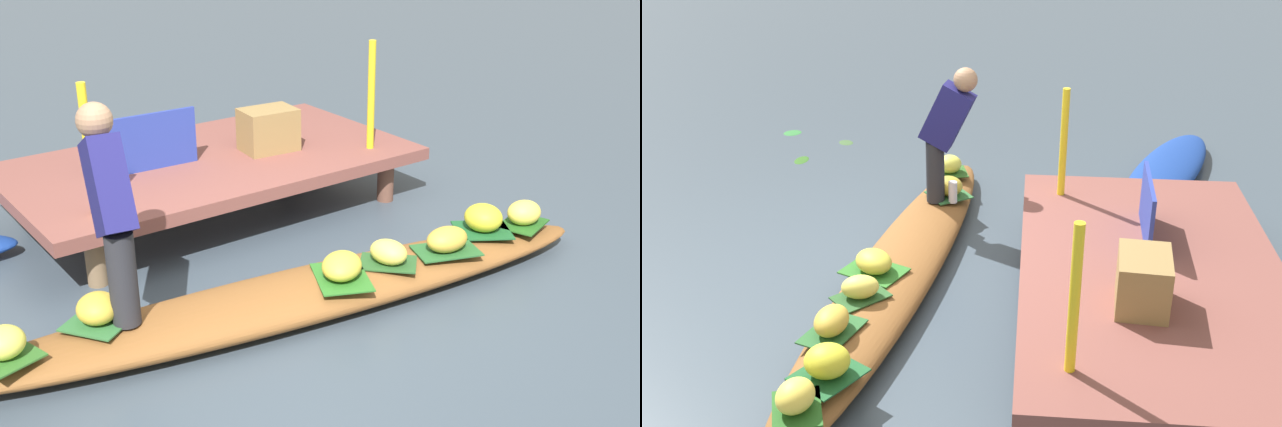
% 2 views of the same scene
% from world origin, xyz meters
% --- Properties ---
extents(canal_water, '(40.00, 40.00, 0.00)m').
position_xyz_m(canal_water, '(0.00, 0.00, 0.00)').
color(canal_water, '#3C4955').
rests_on(canal_water, ground).
extents(dock_platform, '(3.20, 1.80, 0.45)m').
position_xyz_m(dock_platform, '(0.41, 1.84, 0.39)').
color(dock_platform, brown).
rests_on(dock_platform, ground).
extents(vendor_boat, '(4.48, 1.27, 0.22)m').
position_xyz_m(vendor_boat, '(0.00, 0.00, 0.11)').
color(vendor_boat, brown).
rests_on(vendor_boat, ground).
extents(leaf_mat_0, '(0.50, 0.41, 0.01)m').
position_xyz_m(leaf_mat_0, '(1.04, -0.25, 0.23)').
color(leaf_mat_0, '#265B2A').
rests_on(leaf_mat_0, vendor_boat).
extents(banana_bunch_0, '(0.32, 0.24, 0.17)m').
position_xyz_m(banana_bunch_0, '(1.04, -0.25, 0.31)').
color(banana_bunch_0, gold).
rests_on(banana_bunch_0, vendor_boat).
extents(leaf_mat_1, '(0.44, 0.44, 0.01)m').
position_xyz_m(leaf_mat_1, '(0.60, -0.15, 0.23)').
color(leaf_mat_1, '#275326').
rests_on(leaf_mat_1, vendor_boat).
extents(banana_bunch_1, '(0.25, 0.30, 0.16)m').
position_xyz_m(banana_bunch_1, '(0.60, -0.15, 0.31)').
color(banana_bunch_1, '#ECD553').
rests_on(banana_bunch_1, vendor_boat).
extents(leaf_mat_2, '(0.46, 0.46, 0.01)m').
position_xyz_m(leaf_mat_2, '(-1.20, 0.26, 0.23)').
color(leaf_mat_2, '#2E6734').
rests_on(leaf_mat_2, vendor_boat).
extents(banana_bunch_2, '(0.32, 0.33, 0.17)m').
position_xyz_m(banana_bunch_2, '(-1.20, 0.26, 0.31)').
color(banana_bunch_2, gold).
rests_on(banana_bunch_2, vendor_boat).
extents(leaf_mat_3, '(0.42, 0.37, 0.01)m').
position_xyz_m(leaf_mat_3, '(1.80, -0.26, 0.23)').
color(leaf_mat_3, '#23591E').
rests_on(leaf_mat_3, vendor_boat).
extents(banana_bunch_3, '(0.29, 0.26, 0.18)m').
position_xyz_m(banana_bunch_3, '(1.80, -0.26, 0.32)').
color(banana_bunch_3, '#F9D84F').
rests_on(banana_bunch_3, vendor_boat).
extents(leaf_mat_4, '(0.48, 0.53, 0.01)m').
position_xyz_m(leaf_mat_4, '(0.23, -0.13, 0.23)').
color(leaf_mat_4, '#2C6C24').
rests_on(leaf_mat_4, vendor_boat).
extents(banana_bunch_4, '(0.40, 0.39, 0.16)m').
position_xyz_m(banana_bunch_4, '(0.23, -0.13, 0.31)').
color(banana_bunch_4, gold).
rests_on(banana_bunch_4, vendor_boat).
extents(leaf_mat_5, '(0.37, 0.39, 0.01)m').
position_xyz_m(leaf_mat_5, '(-1.73, 0.21, 0.23)').
color(leaf_mat_5, '#2E6124').
rests_on(leaf_mat_5, vendor_boat).
extents(banana_bunch_5, '(0.32, 0.32, 0.17)m').
position_xyz_m(banana_bunch_5, '(-1.73, 0.21, 0.31)').
color(banana_bunch_5, '#EBE453').
rests_on(banana_bunch_5, vendor_boat).
extents(leaf_mat_6, '(0.50, 0.49, 0.01)m').
position_xyz_m(leaf_mat_6, '(1.48, -0.16, 0.23)').
color(leaf_mat_6, '#1B5529').
rests_on(leaf_mat_6, vendor_boat).
extents(banana_bunch_6, '(0.29, 0.30, 0.20)m').
position_xyz_m(banana_bunch_6, '(1.48, -0.16, 0.32)').
color(banana_bunch_6, yellow).
rests_on(banana_bunch_6, vendor_boat).
extents(vendor_person, '(0.25, 0.50, 1.21)m').
position_xyz_m(vendor_person, '(-1.06, 0.26, 0.91)').
color(vendor_person, '#28282D').
rests_on(vendor_person, vendor_boat).
extents(water_bottle, '(0.08, 0.08, 0.19)m').
position_xyz_m(water_bottle, '(-1.05, 0.31, 0.32)').
color(water_bottle, silver).
rests_on(water_bottle, vendor_boat).
extents(market_banner, '(0.76, 0.06, 0.44)m').
position_xyz_m(market_banner, '(-0.09, 1.84, 0.67)').
color(market_banner, '#283A9B').
rests_on(market_banner, dock_platform).
extents(railing_post_west, '(0.06, 0.06, 0.90)m').
position_xyz_m(railing_post_west, '(-0.79, 1.24, 0.90)').
color(railing_post_west, yellow).
rests_on(railing_post_west, dock_platform).
extents(railing_post_east, '(0.06, 0.06, 0.90)m').
position_xyz_m(railing_post_east, '(1.61, 1.24, 0.90)').
color(railing_post_east, yellow).
rests_on(railing_post_east, dock_platform).
extents(produce_crate, '(0.47, 0.36, 0.35)m').
position_xyz_m(produce_crate, '(0.90, 1.70, 0.63)').
color(produce_crate, olive).
rests_on(produce_crate, dock_platform).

